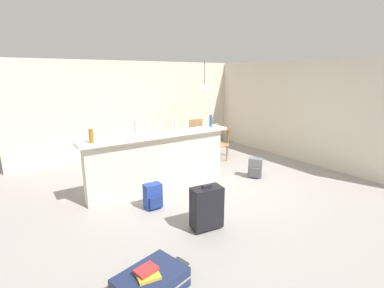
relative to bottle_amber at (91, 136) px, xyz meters
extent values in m
cube|color=gray|center=(2.03, -0.36, -1.23)|extent=(13.00, 13.00, 0.05)
cube|color=beige|center=(2.03, 2.69, 0.05)|extent=(6.60, 0.10, 2.50)
cube|color=beige|center=(5.08, -0.06, 0.05)|extent=(0.10, 6.00, 2.50)
cube|color=beige|center=(1.24, 0.03, -0.68)|extent=(2.80, 0.20, 1.04)
cube|color=white|center=(1.24, 0.03, -0.14)|extent=(2.96, 0.40, 0.05)
cylinder|color=#9E661E|center=(0.00, 0.00, 0.00)|extent=(0.07, 0.07, 0.23)
cylinder|color=silver|center=(0.80, 0.05, 0.03)|extent=(0.07, 0.07, 0.28)
cylinder|color=silver|center=(1.65, 0.11, 0.01)|extent=(0.06, 0.06, 0.26)
cylinder|color=#284C89|center=(2.46, 0.04, 0.01)|extent=(0.06, 0.06, 0.26)
cube|color=brown|center=(3.35, 1.39, -0.48)|extent=(1.10, 0.80, 0.04)
cylinder|color=brown|center=(2.86, 1.05, -0.85)|extent=(0.06, 0.06, 0.70)
cylinder|color=brown|center=(3.84, 1.05, -0.85)|extent=(0.06, 0.06, 0.70)
cylinder|color=brown|center=(2.86, 1.73, -0.85)|extent=(0.06, 0.06, 0.70)
cylinder|color=brown|center=(3.84, 1.73, -0.85)|extent=(0.06, 0.06, 0.70)
cube|color=#9E754C|center=(3.30, 0.79, -0.77)|extent=(0.48, 0.48, 0.04)
cube|color=#9E754C|center=(3.26, 0.97, -0.51)|extent=(0.40, 0.12, 0.48)
cylinder|color=#9E754C|center=(3.18, 0.60, -1.00)|extent=(0.04, 0.04, 0.41)
cylinder|color=#9E754C|center=(3.49, 0.67, -1.00)|extent=(0.04, 0.04, 0.41)
cylinder|color=#9E754C|center=(3.11, 0.91, -1.00)|extent=(0.04, 0.04, 0.41)
cylinder|color=#9E754C|center=(3.42, 0.98, -1.00)|extent=(0.04, 0.04, 0.41)
cube|color=#9E754C|center=(3.39, 2.06, -0.77)|extent=(0.44, 0.44, 0.04)
cube|color=#9E754C|center=(3.37, 1.88, -0.51)|extent=(0.40, 0.08, 0.48)
cylinder|color=#9E754C|center=(3.57, 2.20, -1.00)|extent=(0.04, 0.04, 0.41)
cylinder|color=#9E754C|center=(3.25, 2.23, -1.00)|extent=(0.04, 0.04, 0.41)
cylinder|color=#9E754C|center=(3.53, 1.88, -1.00)|extent=(0.04, 0.04, 0.41)
cylinder|color=#9E754C|center=(3.22, 1.92, -1.00)|extent=(0.04, 0.04, 0.41)
cylinder|color=black|center=(3.35, 1.47, 0.99)|extent=(0.01, 0.01, 0.61)
cone|color=white|center=(3.35, 1.47, 0.63)|extent=(0.34, 0.34, 0.14)
sphere|color=white|center=(3.35, 1.47, 0.55)|extent=(0.07, 0.07, 0.07)
cube|color=#1E284C|center=(-0.13, -2.32, -1.09)|extent=(0.77, 0.63, 0.22)
cube|color=gray|center=(-0.13, -2.32, -1.09)|extent=(0.79, 0.64, 0.02)
cube|color=#2D2D33|center=(0.26, -2.22, -1.09)|extent=(0.18, 0.21, 0.02)
cube|color=slate|center=(3.22, -0.56, -0.99)|extent=(0.31, 0.33, 0.42)
cube|color=#515155|center=(3.13, -0.62, -1.07)|extent=(0.18, 0.21, 0.19)
cube|color=black|center=(3.26, -0.44, -1.01)|extent=(0.04, 0.04, 0.36)
cube|color=black|center=(3.34, -0.56, -1.01)|extent=(0.04, 0.04, 0.36)
cube|color=#233D93|center=(0.74, -0.62, -0.99)|extent=(0.28, 0.19, 0.42)
cube|color=navy|center=(0.74, -0.73, -1.07)|extent=(0.22, 0.07, 0.19)
cube|color=black|center=(0.68, -0.52, -1.01)|extent=(0.04, 0.02, 0.36)
cube|color=black|center=(0.82, -0.53, -1.01)|extent=(0.04, 0.02, 0.36)
cube|color=black|center=(1.08, -1.65, -0.87)|extent=(0.47, 0.29, 0.60)
cylinder|color=black|center=(0.89, -1.63, -1.17)|extent=(0.06, 0.04, 0.06)
cylinder|color=black|center=(1.27, -1.68, -1.17)|extent=(0.06, 0.04, 0.06)
cube|color=#232328|center=(1.08, -1.65, -0.55)|extent=(0.14, 0.06, 0.04)
cube|color=gold|center=(-0.18, -2.37, -0.97)|extent=(0.24, 0.19, 0.03)
cube|color=#AD2D2D|center=(-0.17, -2.31, -0.93)|extent=(0.25, 0.20, 0.03)
camera|label=1|loc=(-1.18, -4.60, 0.97)|focal=26.71mm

